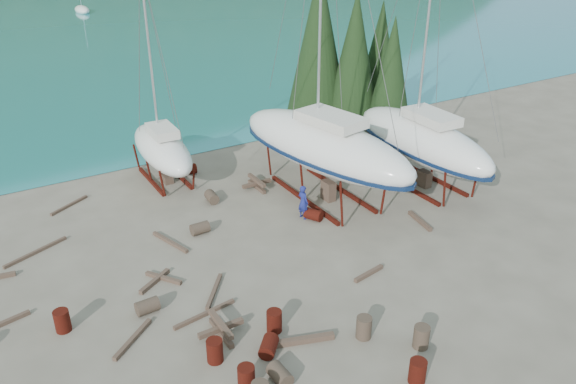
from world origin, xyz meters
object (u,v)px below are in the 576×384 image
small_sailboat_shore (162,148)px  large_sailboat_near (324,145)px  large_sailboat_far (422,139)px  worker (303,202)px

small_sailboat_shore → large_sailboat_near: bearing=-42.2°
large_sailboat_far → worker: large_sailboat_far is taller
small_sailboat_shore → large_sailboat_far: bearing=-31.1°
large_sailboat_near → small_sailboat_shore: (-6.74, 6.51, -1.04)m
large_sailboat_near → worker: 3.51m
large_sailboat_near → worker: large_sailboat_near is taller
small_sailboat_shore → worker: size_ratio=6.65×
worker → small_sailboat_shore: bearing=19.8°
worker → large_sailboat_far: bearing=-98.2°
large_sailboat_far → small_sailboat_shore: size_ratio=1.37×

